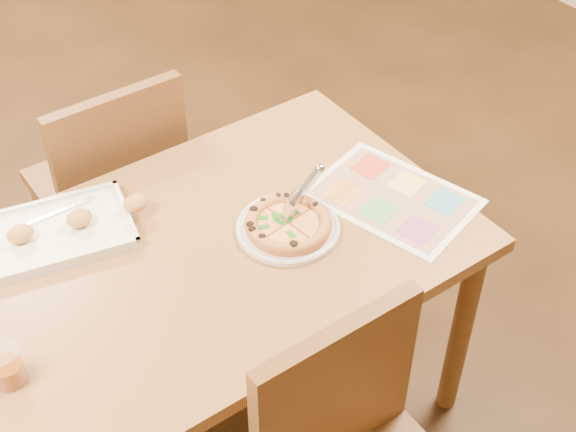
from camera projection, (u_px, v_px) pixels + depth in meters
room at (192, 22)px, 1.60m from camera, size 7.00×7.00×7.00m
dining_table at (214, 271)px, 2.08m from camera, size 1.30×0.85×0.72m
chair_far at (114, 173)px, 2.49m from camera, size 0.42×0.42×0.47m
plate at (288, 228)px, 2.07m from camera, size 0.30×0.30×0.01m
pizza at (288, 224)px, 2.05m from camera, size 0.23×0.23×0.03m
pizza_cutter at (302, 192)px, 2.05m from camera, size 0.16×0.06×0.09m
appetizer_tray at (63, 230)px, 2.05m from camera, size 0.44×0.32×0.06m
glass_tumbler at (7, 368)px, 1.69m from camera, size 0.08×0.08×0.10m
menu at (393, 197)px, 2.16m from camera, size 0.41×0.49×0.00m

